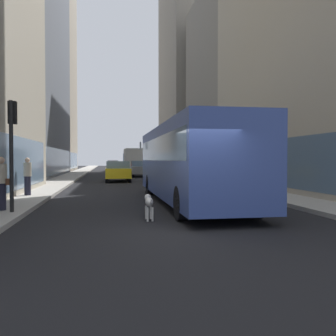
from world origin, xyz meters
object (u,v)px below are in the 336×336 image
at_px(car_yellow_taxi, 118,171).
at_px(pedestrian_with_handbag, 1,183).
at_px(car_red_coupe, 113,166).
at_px(pedestrian_in_coat, 28,176).
at_px(car_grey_wagon, 139,169).
at_px(traffic_light_near, 12,137).
at_px(box_truck, 134,160).
at_px(transit_bus, 188,159).
at_px(dalmatian_dog, 149,202).

bearing_deg(car_yellow_taxi, pedestrian_with_handbag, -103.55).
height_order(car_red_coupe, pedestrian_with_handbag, pedestrian_with_handbag).
bearing_deg(car_red_coupe, pedestrian_in_coat, -96.44).
height_order(car_grey_wagon, traffic_light_near, traffic_light_near).
bearing_deg(car_red_coupe, box_truck, -77.62).
bearing_deg(pedestrian_with_handbag, transit_bus, 18.33).
distance_m(car_yellow_taxi, dalmatian_dog, 18.78).
xyz_separation_m(car_grey_wagon, car_yellow_taxi, (-2.40, -7.69, 0.00)).
bearing_deg(car_red_coupe, transit_bus, -86.68).
distance_m(box_truck, pedestrian_in_coat, 28.48).
relative_size(transit_bus, pedestrian_with_handbag, 6.82).
xyz_separation_m(transit_bus, box_truck, (0.00, 30.41, -0.11)).
distance_m(dalmatian_dog, traffic_light_near, 4.70).
xyz_separation_m(pedestrian_in_coat, traffic_light_near, (0.66, -5.28, 1.43)).
height_order(pedestrian_with_handbag, traffic_light_near, traffic_light_near).
relative_size(car_yellow_taxi, box_truck, 0.62).
bearing_deg(dalmatian_dog, transit_bus, 62.28).
distance_m(car_grey_wagon, traffic_light_near, 25.91).
relative_size(box_truck, pedestrian_in_coat, 4.44).
xyz_separation_m(transit_bus, car_grey_wagon, (0.00, 22.61, -0.95)).
bearing_deg(traffic_light_near, car_yellow_taxi, 78.03).
relative_size(car_grey_wagon, car_red_coupe, 1.14).
distance_m(car_yellow_taxi, car_red_coupe, 26.43).
bearing_deg(box_truck, car_grey_wagon, -90.00).
xyz_separation_m(car_yellow_taxi, box_truck, (2.40, 15.49, 0.84)).
relative_size(car_grey_wagon, box_truck, 0.63).
height_order(car_grey_wagon, dalmatian_dog, car_grey_wagon).
relative_size(car_grey_wagon, car_yellow_taxi, 1.01).
bearing_deg(car_yellow_taxi, traffic_light_near, -101.97).
distance_m(box_truck, pedestrian_with_handbag, 33.22).
height_order(dalmatian_dog, pedestrian_with_handbag, pedestrian_with_handbag).
xyz_separation_m(car_grey_wagon, dalmatian_dog, (-2.03, -26.46, -0.31)).
bearing_deg(car_grey_wagon, pedestrian_with_handbag, -104.74).
bearing_deg(dalmatian_dog, pedestrian_with_handbag, 159.29).
distance_m(transit_bus, pedestrian_in_coat, 7.34).
bearing_deg(transit_bus, dalmatian_dog, -117.72).
distance_m(transit_bus, pedestrian_with_handbag, 6.91).
height_order(transit_bus, dalmatian_dog, transit_bus).
bearing_deg(car_yellow_taxi, pedestrian_in_coat, -109.70).
distance_m(dalmatian_dog, pedestrian_in_coat, 8.14).
distance_m(car_grey_wagon, car_yellow_taxi, 8.05).
bearing_deg(dalmatian_dog, car_red_coupe, 90.47).
relative_size(pedestrian_with_handbag, pedestrian_in_coat, 1.00).
bearing_deg(car_yellow_taxi, car_grey_wagon, 72.66).
bearing_deg(box_truck, car_yellow_taxi, -98.81).
bearing_deg(dalmatian_dog, car_grey_wagon, 85.62).
bearing_deg(car_grey_wagon, dalmatian_dog, -94.38).
bearing_deg(traffic_light_near, transit_bus, 22.50).
bearing_deg(car_red_coupe, traffic_light_near, -94.82).
height_order(transit_bus, pedestrian_in_coat, transit_bus).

